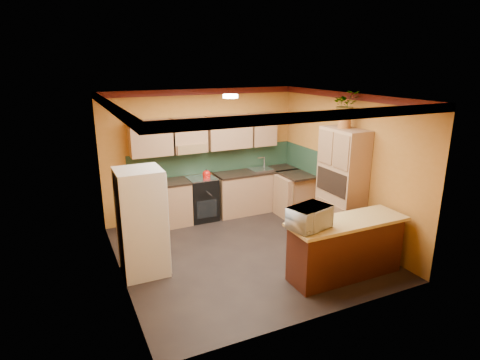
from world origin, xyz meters
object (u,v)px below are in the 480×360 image
object	(u,v)px
base_cabinets_back	(229,195)
breakfast_bar	(345,250)
stove	(202,199)
microwave	(309,217)
pantry	(342,186)
fridge	(142,222)

from	to	relation	value
base_cabinets_back	breakfast_bar	bearing A→B (deg)	-79.67
stove	microwave	bearing A→B (deg)	-81.06
pantry	microwave	size ratio (longest dim) A/B	3.53
stove	microwave	distance (m)	3.27
microwave	base_cabinets_back	bearing A→B (deg)	71.86
breakfast_bar	microwave	bearing A→B (deg)	180.00
breakfast_bar	stove	bearing A→B (deg)	110.77
stove	fridge	distance (m)	2.40
base_cabinets_back	stove	world-z (taller)	stove
pantry	fridge	bearing A→B (deg)	175.55
breakfast_bar	base_cabinets_back	bearing A→B (deg)	100.33
base_cabinets_back	stove	distance (m)	0.63
fridge	pantry	bearing A→B (deg)	-4.45
base_cabinets_back	pantry	size ratio (longest dim) A/B	1.74
breakfast_bar	microwave	world-z (taller)	microwave
fridge	breakfast_bar	world-z (taller)	fridge
base_cabinets_back	breakfast_bar	world-z (taller)	same
stove	pantry	distance (m)	2.90
pantry	breakfast_bar	size ratio (longest dim) A/B	1.17
fridge	pantry	size ratio (longest dim) A/B	0.81
fridge	base_cabinets_back	bearing A→B (deg)	38.03
fridge	microwave	bearing A→B (deg)	-34.18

